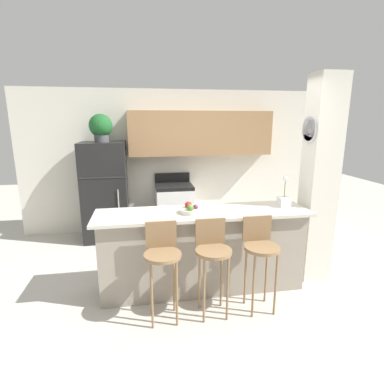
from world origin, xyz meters
The scene contains 13 objects.
ground_plane centered at (0.00, 0.00, 0.00)m, with size 14.00×14.00×0.00m, color beige.
wall_back centered at (0.16, 2.16, 1.49)m, with size 5.60×0.38×2.55m.
pillar_right centered at (1.48, 0.06, 1.28)m, with size 0.38×0.32×2.55m.
counter_bar centered at (0.00, 0.00, 0.50)m, with size 2.50×0.63×0.98m.
refrigerator centered at (-1.31, 1.86, 0.83)m, with size 0.73×0.66×1.67m.
stove_range centered at (-0.13, 1.89, 0.46)m, with size 0.64×0.61×1.07m.
bar_stool_left centered at (-0.52, -0.49, 0.69)m, with size 0.37×0.37×1.02m.
bar_stool_mid centered at (0.00, -0.49, 0.69)m, with size 0.37×0.37×1.02m.
bar_stool_right centered at (0.52, -0.49, 0.69)m, with size 0.37×0.37×1.02m.
potted_plant_on_fridge centered at (-1.31, 1.86, 1.91)m, with size 0.37×0.37×0.45m.
orchid_vase centered at (1.01, 0.03, 1.08)m, with size 0.13×0.13×0.39m.
fruit_bowl centered at (-0.16, -0.04, 1.02)m, with size 0.25×0.25×0.12m.
trash_bin centered at (-0.72, 1.64, 0.19)m, with size 0.28×0.28×0.38m.
Camera 1 is at (-0.69, -3.26, 2.01)m, focal length 28.00 mm.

